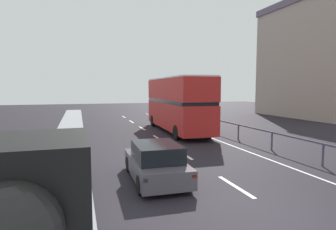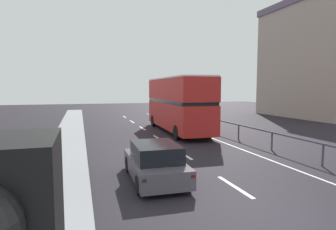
% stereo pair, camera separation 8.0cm
% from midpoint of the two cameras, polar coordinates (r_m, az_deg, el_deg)
% --- Properties ---
extents(ground_plane, '(73.90, 120.00, 0.10)m').
position_cam_midpoint_polar(ground_plane, '(8.67, 22.66, -18.90)').
color(ground_plane, black).
extents(lane_paint_markings, '(3.71, 46.00, 0.01)m').
position_cam_midpoint_polar(lane_paint_markings, '(16.67, 9.57, -6.66)').
color(lane_paint_markings, silver).
rests_on(lane_paint_markings, ground).
extents(bridge_side_railing, '(0.10, 42.00, 1.04)m').
position_cam_midpoint_polar(bridge_side_railing, '(18.35, 16.90, -3.04)').
color(bridge_side_railing, '#47445A').
rests_on(bridge_side_railing, ground).
extents(double_decker_bus_red, '(2.81, 10.26, 4.29)m').
position_cam_midpoint_polar(double_decker_bus_red, '(22.62, 2.04, 2.42)').
color(double_decker_bus_red, '#B2201D').
rests_on(double_decker_bus_red, ground).
extents(hatchback_car_near, '(1.92, 4.08, 1.42)m').
position_cam_midpoint_polar(hatchback_car_near, '(10.84, -2.39, -9.47)').
color(hatchback_car_near, '#4C474F').
rests_on(hatchback_car_near, ground).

